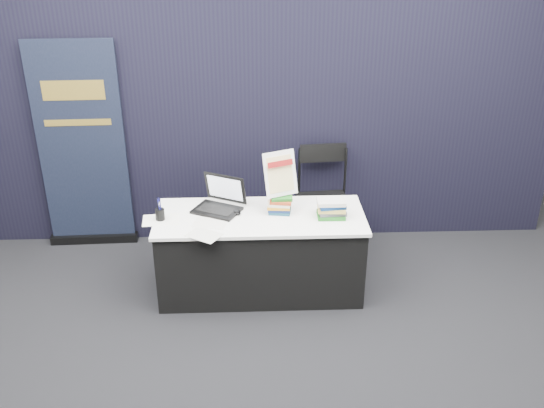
{
  "coord_description": "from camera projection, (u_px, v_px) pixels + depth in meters",
  "views": [
    {
      "loc": [
        -0.08,
        -4.08,
        3.12
      ],
      "look_at": [
        0.1,
        0.55,
        0.86
      ],
      "focal_mm": 40.0,
      "sensor_mm": 36.0,
      "label": 1
    }
  ],
  "objects": [
    {
      "name": "pen_cup",
      "position": [
        160.0,
        215.0,
        5.1
      ],
      "size": [
        0.09,
        0.09,
        0.1
      ],
      "primitive_type": "cylinder",
      "rotation": [
        0.0,
        0.0,
        -0.12
      ],
      "color": "black",
      "rests_on": "display_table"
    },
    {
      "name": "brochure_right",
      "position": [
        210.0,
        223.0,
        5.07
      ],
      "size": [
        0.31,
        0.25,
        0.0
      ],
      "primitive_type": "cube",
      "rotation": [
        0.0,
        0.0,
        -0.22
      ],
      "color": "silver",
      "rests_on": "display_table"
    },
    {
      "name": "book_stack_short",
      "position": [
        332.0,
        208.0,
        5.14
      ],
      "size": [
        0.23,
        0.17,
        0.16
      ],
      "rotation": [
        0.0,
        0.0,
        0.01
      ],
      "color": "#1A641B",
      "rests_on": "display_table"
    },
    {
      "name": "book_stack_tall",
      "position": [
        280.0,
        204.0,
        5.23
      ],
      "size": [
        0.2,
        0.16,
        0.15
      ],
      "rotation": [
        0.0,
        0.0,
        -0.07
      ],
      "color": "navy",
      "rests_on": "display_table"
    },
    {
      "name": "floor",
      "position": [
        262.0,
        326.0,
        5.04
      ],
      "size": [
        8.0,
        8.0,
        0.0
      ],
      "primitive_type": "plane",
      "color": "black",
      "rests_on": "ground"
    },
    {
      "name": "stacking_chair",
      "position": [
        324.0,
        196.0,
        5.91
      ],
      "size": [
        0.52,
        0.53,
        1.07
      ],
      "rotation": [
        0.0,
        0.0,
        0.09
      ],
      "color": "black",
      "rests_on": "floor"
    },
    {
      "name": "mouse",
      "position": [
        237.0,
        212.0,
        5.22
      ],
      "size": [
        0.1,
        0.12,
        0.03
      ],
      "primitive_type": "ellipsoid",
      "rotation": [
        0.0,
        0.0,
        0.39
      ],
      "color": "black",
      "rests_on": "display_table"
    },
    {
      "name": "wall_back",
      "position": [
        254.0,
        26.0,
        7.86
      ],
      "size": [
        8.0,
        0.02,
        3.5
      ],
      "primitive_type": "cube",
      "color": "beige",
      "rests_on": "floor"
    },
    {
      "name": "pullup_banner",
      "position": [
        84.0,
        159.0,
        5.92
      ],
      "size": [
        0.88,
        0.13,
        2.08
      ],
      "rotation": [
        0.0,
        0.0,
        0.03
      ],
      "color": "black",
      "rests_on": "floor"
    },
    {
      "name": "info_sign",
      "position": [
        280.0,
        174.0,
        5.14
      ],
      "size": [
        0.31,
        0.22,
        0.4
      ],
      "rotation": [
        0.0,
        0.0,
        0.4
      ],
      "color": "black",
      "rests_on": "book_stack_tall"
    },
    {
      "name": "drape_partition",
      "position": [
        257.0,
        126.0,
        5.95
      ],
      "size": [
        6.0,
        0.08,
        2.4
      ],
      "primitive_type": "cube",
      "color": "black",
      "rests_on": "floor"
    },
    {
      "name": "laptop",
      "position": [
        217.0,
        202.0,
        5.29
      ],
      "size": [
        0.47,
        0.46,
        0.29
      ],
      "rotation": [
        0.0,
        0.0,
        -0.47
      ],
      "color": "black",
      "rests_on": "display_table"
    },
    {
      "name": "display_table",
      "position": [
        260.0,
        253.0,
        5.36
      ],
      "size": [
        1.8,
        0.75,
        0.75
      ],
      "color": "black",
      "rests_on": "floor"
    },
    {
      "name": "brochure_left",
      "position": [
        161.0,
        220.0,
        5.12
      ],
      "size": [
        0.32,
        0.24,
        0.0
      ],
      "primitive_type": "cube",
      "rotation": [
        0.0,
        0.0,
        0.09
      ],
      "color": "white",
      "rests_on": "display_table"
    },
    {
      "name": "brochure_mid",
      "position": [
        204.0,
        235.0,
        4.88
      ],
      "size": [
        0.32,
        0.3,
        0.0
      ],
      "primitive_type": "cube",
      "rotation": [
        0.0,
        0.0,
        -0.56
      ],
      "color": "silver",
      "rests_on": "display_table"
    }
  ]
}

